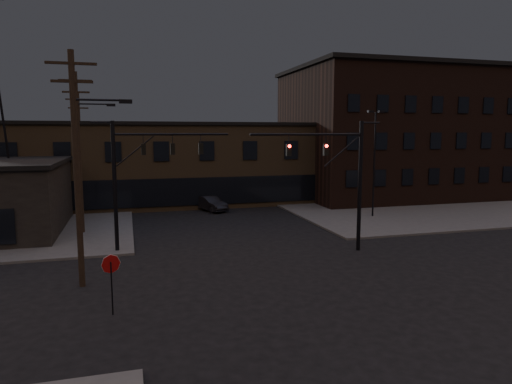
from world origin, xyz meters
TOP-DOWN VIEW (x-y plane):
  - ground at (0.00, 0.00)m, footprint 140.00×140.00m
  - sidewalk_ne at (22.00, 22.00)m, footprint 30.00×30.00m
  - building_row at (0.00, 28.00)m, footprint 40.00×12.00m
  - building_right at (22.00, 26.00)m, footprint 22.00×16.00m
  - traffic_signal_near at (5.36, 4.50)m, footprint 7.12×0.24m
  - traffic_signal_far at (-6.72, 8.00)m, footprint 7.12×0.24m
  - stop_sign at (-8.00, -1.99)m, footprint 0.72×0.33m
  - utility_pole_near at (-9.43, 2.00)m, footprint 3.70×0.28m
  - utility_pole_mid at (-10.44, 14.00)m, footprint 3.70×0.28m
  - utility_pole_far at (-11.50, 26.00)m, footprint 2.20×0.28m
  - lot_light_a at (13.00, 14.00)m, footprint 1.50×0.28m
  - lot_light_b at (19.00, 19.00)m, footprint 1.50×0.28m
  - parked_car_lot_a at (18.35, 19.88)m, footprint 4.66×2.88m
  - parked_car_lot_b at (15.55, 23.93)m, footprint 5.19×3.52m
  - car_crossing at (0.13, 21.32)m, footprint 2.95×4.40m

SIDE VIEW (x-z plane):
  - ground at x=0.00m, z-range 0.00..0.00m
  - sidewalk_ne at x=22.00m, z-range 0.00..0.15m
  - car_crossing at x=0.13m, z-range 0.00..1.37m
  - parked_car_lot_b at x=15.55m, z-range 0.15..1.55m
  - parked_car_lot_a at x=18.35m, z-range 0.15..1.63m
  - stop_sign at x=-8.00m, z-range 0.60..3.08m
  - building_row at x=0.00m, z-range 0.00..8.00m
  - traffic_signal_near at x=5.36m, z-range 0.93..8.93m
  - traffic_signal_far at x=-6.72m, z-range 1.01..9.01m
  - lot_light_a at x=13.00m, z-range 0.94..10.08m
  - lot_light_b at x=19.00m, z-range 0.94..10.08m
  - utility_pole_far at x=-11.50m, z-range 0.28..11.28m
  - utility_pole_near at x=-9.43m, z-range 0.37..11.37m
  - utility_pole_mid at x=-10.44m, z-range 0.38..11.88m
  - building_right at x=22.00m, z-range 0.00..14.00m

